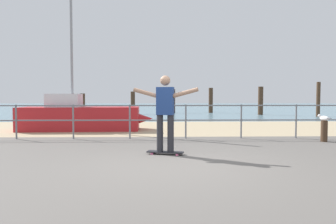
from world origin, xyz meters
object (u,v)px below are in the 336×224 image
Objects in this scene: sailboat at (85,117)px; skateboarder at (165,109)px; bollard_short at (324,132)px; seagull at (324,118)px; skateboard at (165,152)px.

sailboat is 3.33× the size of skateboarder.
seagull is (-0.00, 0.02, 0.38)m from bollard_short.
skateboarder reaches higher than skateboard.
sailboat is 5.86m from skateboard.
sailboat is at bearing 120.67° from skateboard.
sailboat reaches higher than skateboarder.
skateboarder is at bearing -82.87° from skateboard.
skateboard is at bearing 97.13° from skateboarder.
skateboarder reaches higher than seagull.
seagull is at bearing 21.93° from skateboarder.
skateboarder is at bearing -158.07° from seagull.
bollard_short is 1.26× the size of seagull.
sailboat is at bearing 120.67° from skateboarder.
seagull is (7.47, -3.21, 0.16)m from sailboat.
bollard_short is at bearing 21.74° from skateboard.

